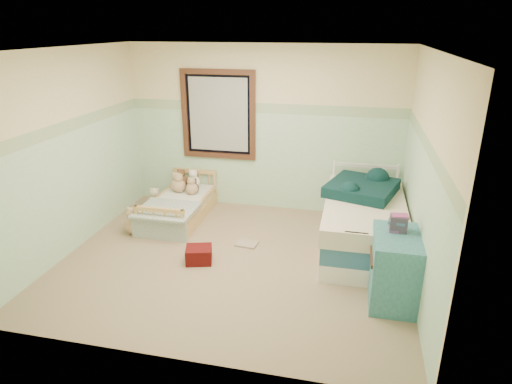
% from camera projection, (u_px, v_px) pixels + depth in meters
% --- Properties ---
extents(floor, '(4.20, 3.60, 0.02)m').
position_uv_depth(floor, '(234.00, 260.00, 5.51)').
color(floor, gray).
rests_on(floor, ground).
extents(ceiling, '(4.20, 3.60, 0.02)m').
position_uv_depth(ceiling, '(229.00, 48.00, 4.62)').
color(ceiling, silver).
rests_on(ceiling, wall_back).
extents(wall_back, '(4.20, 0.04, 2.50)m').
position_uv_depth(wall_back, '(263.00, 129.00, 6.71)').
color(wall_back, beige).
rests_on(wall_back, floor).
extents(wall_front, '(4.20, 0.04, 2.50)m').
position_uv_depth(wall_front, '(169.00, 230.00, 3.42)').
color(wall_front, beige).
rests_on(wall_front, floor).
extents(wall_left, '(0.04, 3.60, 2.50)m').
position_uv_depth(wall_left, '(69.00, 153.00, 5.49)').
color(wall_left, beige).
rests_on(wall_left, floor).
extents(wall_right, '(0.04, 3.60, 2.50)m').
position_uv_depth(wall_right, '(425.00, 176.00, 4.63)').
color(wall_right, beige).
rests_on(wall_right, floor).
extents(wainscot_mint, '(4.20, 0.01, 1.50)m').
position_uv_depth(wainscot_mint, '(263.00, 161.00, 6.87)').
color(wainscot_mint, '#A1C9A1').
rests_on(wainscot_mint, floor).
extents(border_strip, '(4.20, 0.01, 0.15)m').
position_uv_depth(border_strip, '(263.00, 108.00, 6.58)').
color(border_strip, '#4C8257').
rests_on(border_strip, wall_back).
extents(window_frame, '(1.16, 0.06, 1.36)m').
position_uv_depth(window_frame, '(218.00, 115.00, 6.74)').
color(window_frame, '#412117').
rests_on(window_frame, wall_back).
extents(window_blinds, '(0.92, 0.01, 1.12)m').
position_uv_depth(window_blinds, '(218.00, 115.00, 6.75)').
color(window_blinds, beige).
rests_on(window_blinds, window_frame).
extents(toddler_bed_frame, '(0.73, 1.46, 0.19)m').
position_uv_depth(toddler_bed_frame, '(180.00, 212.00, 6.66)').
color(toddler_bed_frame, '#C08445').
rests_on(toddler_bed_frame, floor).
extents(toddler_mattress, '(0.67, 1.40, 0.12)m').
position_uv_depth(toddler_mattress, '(179.00, 203.00, 6.61)').
color(toddler_mattress, beige).
rests_on(toddler_mattress, toddler_bed_frame).
extents(patchwork_quilt, '(0.79, 0.73, 0.03)m').
position_uv_depth(patchwork_quilt, '(167.00, 210.00, 6.17)').
color(patchwork_quilt, '#688FBE').
rests_on(patchwork_quilt, toddler_mattress).
extents(plush_bed_brown, '(0.20, 0.20, 0.20)m').
position_uv_depth(plush_bed_brown, '(182.00, 181.00, 7.04)').
color(plush_bed_brown, brown).
rests_on(plush_bed_brown, toddler_mattress).
extents(plush_bed_white, '(0.20, 0.20, 0.20)m').
position_uv_depth(plush_bed_white, '(193.00, 182.00, 6.99)').
color(plush_bed_white, white).
rests_on(plush_bed_white, toddler_mattress).
extents(plush_bed_tan, '(0.20, 0.20, 0.20)m').
position_uv_depth(plush_bed_tan, '(179.00, 186.00, 6.83)').
color(plush_bed_tan, tan).
rests_on(plush_bed_tan, toddler_mattress).
extents(plush_bed_dark, '(0.17, 0.17, 0.17)m').
position_uv_depth(plush_bed_dark, '(193.00, 188.00, 6.78)').
color(plush_bed_dark, black).
rests_on(plush_bed_dark, toddler_mattress).
extents(plush_floor_cream, '(0.24, 0.24, 0.24)m').
position_uv_depth(plush_floor_cream, '(155.00, 202.00, 6.98)').
color(plush_floor_cream, beige).
rests_on(plush_floor_cream, floor).
extents(plush_floor_tan, '(0.26, 0.26, 0.26)m').
position_uv_depth(plush_floor_tan, '(134.00, 225.00, 6.16)').
color(plush_floor_tan, tan).
rests_on(plush_floor_tan, floor).
extents(twin_bed_frame, '(0.95, 1.90, 0.22)m').
position_uv_depth(twin_bed_frame, '(362.00, 241.00, 5.75)').
color(twin_bed_frame, white).
rests_on(twin_bed_frame, floor).
extents(twin_boxspring, '(0.95, 1.90, 0.22)m').
position_uv_depth(twin_boxspring, '(363.00, 225.00, 5.67)').
color(twin_boxspring, '#2A597F').
rests_on(twin_boxspring, twin_bed_frame).
extents(twin_mattress, '(0.99, 1.94, 0.22)m').
position_uv_depth(twin_mattress, '(365.00, 210.00, 5.59)').
color(twin_mattress, beige).
rests_on(twin_mattress, twin_boxspring).
extents(teal_blanket, '(1.03, 1.06, 0.14)m').
position_uv_depth(teal_blanket, '(362.00, 188.00, 5.81)').
color(teal_blanket, black).
rests_on(teal_blanket, twin_mattress).
extents(dresser, '(0.47, 0.75, 0.75)m').
position_uv_depth(dresser, '(394.00, 268.00, 4.58)').
color(dresser, '#2D5F71').
rests_on(dresser, floor).
extents(book_stack, '(0.17, 0.13, 0.17)m').
position_uv_depth(book_stack, '(398.00, 224.00, 4.53)').
color(book_stack, '#462428').
rests_on(book_stack, dresser).
extents(red_pillow, '(0.37, 0.35, 0.19)m').
position_uv_depth(red_pillow, '(199.00, 255.00, 5.42)').
color(red_pillow, maroon).
rests_on(red_pillow, floor).
extents(floor_book, '(0.30, 0.24, 0.03)m').
position_uv_depth(floor_book, '(247.00, 244.00, 5.87)').
color(floor_book, gold).
rests_on(floor_book, floor).
extents(extra_plush_0, '(0.21, 0.21, 0.21)m').
position_uv_depth(extra_plush_0, '(177.00, 185.00, 6.86)').
color(extra_plush_0, tan).
rests_on(extra_plush_0, toddler_mattress).
extents(extra_plush_1, '(0.18, 0.18, 0.18)m').
position_uv_depth(extra_plush_1, '(192.00, 188.00, 6.74)').
color(extra_plush_1, tan).
rests_on(extra_plush_1, toddler_mattress).
extents(extra_plush_2, '(0.15, 0.15, 0.15)m').
position_uv_depth(extra_plush_2, '(178.00, 184.00, 6.97)').
color(extra_plush_2, tan).
rests_on(extra_plush_2, toddler_mattress).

